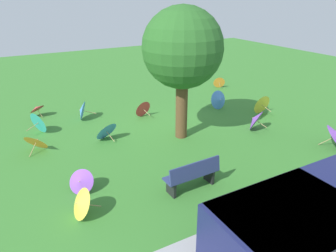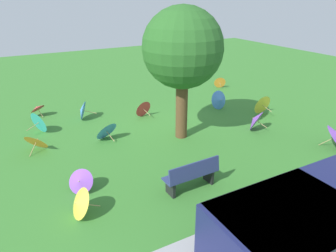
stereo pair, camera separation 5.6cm
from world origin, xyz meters
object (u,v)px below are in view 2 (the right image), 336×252
(parasol_blue_0, at_px, (105,130))
(park_bench, at_px, (192,175))
(parasol_orange_0, at_px, (37,141))
(van_dark, at_px, (314,225))
(parasol_purple_2, at_px, (80,181))
(parasol_blue_2, at_px, (82,110))
(parasol_yellow_2, at_px, (78,203))
(parasol_orange_2, at_px, (220,82))
(parasol_purple_0, at_px, (255,119))
(parasol_blue_1, at_px, (220,100))
(parasol_red_1, at_px, (37,108))
(parasol_teal_2, at_px, (40,122))
(parasol_yellow_0, at_px, (261,104))
(parasol_red_0, at_px, (143,108))
(shade_tree, at_px, (183,49))

(parasol_blue_0, bearing_deg, park_bench, 104.22)
(park_bench, distance_m, parasol_orange_0, 5.65)
(van_dark, height_order, parasol_purple_2, van_dark)
(parasol_blue_2, relative_size, parasol_yellow_2, 1.08)
(park_bench, xyz_separation_m, parasol_orange_2, (-6.84, -7.76, -0.13))
(parasol_purple_0, bearing_deg, parasol_blue_1, -95.85)
(van_dark, distance_m, parasol_red_1, 11.80)
(parasol_blue_0, xyz_separation_m, parasol_teal_2, (2.01, -1.87, 0.04))
(park_bench, bearing_deg, parasol_purple_2, -26.28)
(parasol_teal_2, bearing_deg, parasol_yellow_0, 164.08)
(parasol_orange_2, xyz_separation_m, parasol_blue_2, (8.15, 1.08, 0.08))
(parasol_red_0, height_order, parasol_yellow_2, same)
(van_dark, xyz_separation_m, shade_tree, (-0.81, -6.38, 2.37))
(parasol_yellow_0, bearing_deg, parasol_blue_2, -23.55)
(parasol_purple_0, relative_size, parasol_yellow_0, 1.20)
(park_bench, bearing_deg, parasol_yellow_2, -6.53)
(parasol_blue_1, xyz_separation_m, parasol_purple_2, (7.40, 3.53, -0.11))
(parasol_teal_2, distance_m, parasol_blue_2, 1.87)
(parasol_red_0, distance_m, parasol_yellow_0, 5.30)
(parasol_red_1, distance_m, parasol_blue_2, 2.07)
(van_dark, bearing_deg, parasol_orange_2, -119.09)
(parasol_orange_2, bearing_deg, van_dark, 60.91)
(van_dark, bearing_deg, parasol_blue_1, -115.86)
(parasol_blue_1, relative_size, parasol_yellow_2, 1.12)
(van_dark, relative_size, parasol_blue_1, 4.99)
(parasol_purple_0, bearing_deg, parasol_red_0, -46.39)
(parasol_orange_0, distance_m, parasol_teal_2, 1.64)
(park_bench, bearing_deg, parasol_purple_0, -152.64)
(parasol_purple_0, xyz_separation_m, parasol_yellow_0, (-1.54, -1.25, -0.00))
(parasol_red_0, height_order, parasol_purple_0, parasol_purple_0)
(parasol_orange_0, xyz_separation_m, parasol_teal_2, (-0.34, -1.61, 0.05))
(parasol_orange_0, relative_size, parasol_blue_2, 1.17)
(park_bench, height_order, parasol_yellow_0, park_bench)
(park_bench, xyz_separation_m, parasol_blue_1, (-4.66, -4.88, -0.02))
(parasol_yellow_0, bearing_deg, parasol_yellow_2, 19.54)
(parasol_red_1, bearing_deg, parasol_purple_0, 142.24)
(parasol_blue_2, bearing_deg, parasol_purple_2, 75.02)
(parasol_orange_2, height_order, parasol_yellow_2, parasol_yellow_2)
(shade_tree, xyz_separation_m, parasol_purple_0, (-2.86, 0.86, -2.83))
(van_dark, relative_size, parasol_purple_0, 4.33)
(parasol_purple_0, distance_m, parasol_orange_2, 6.01)
(parasol_purple_2, bearing_deg, parasol_orange_0, -77.69)
(shade_tree, xyz_separation_m, parasol_red_1, (4.48, -4.82, -2.88))
(parasol_red_1, height_order, parasol_teal_2, parasol_teal_2)
(parasol_yellow_0, bearing_deg, parasol_blue_0, -5.75)
(parasol_blue_1, bearing_deg, parasol_yellow_2, 30.55)
(van_dark, relative_size, parasol_orange_0, 4.44)
(parasol_purple_0, distance_m, parasol_yellow_2, 7.66)
(van_dark, distance_m, parasol_orange_0, 8.79)
(parasol_blue_1, relative_size, parasol_teal_2, 0.99)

